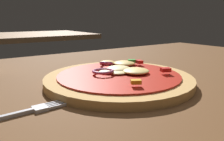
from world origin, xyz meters
TOP-DOWN VIEW (x-y plane):
  - dining_table at (0.00, 0.00)m, footprint 1.30×0.81m
  - pizza at (-0.03, 0.00)m, footprint 0.28×0.28m
  - fork at (-0.23, -0.05)m, footprint 0.17×0.02m
  - background_table at (0.21, 1.50)m, footprint 0.89×0.67m

SIDE VIEW (x-z plane):
  - dining_table at x=0.00m, z-range 0.00..0.03m
  - background_table at x=0.21m, z-range 0.00..0.03m
  - fork at x=-0.23m, z-range 0.03..0.04m
  - pizza at x=-0.03m, z-range 0.03..0.06m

